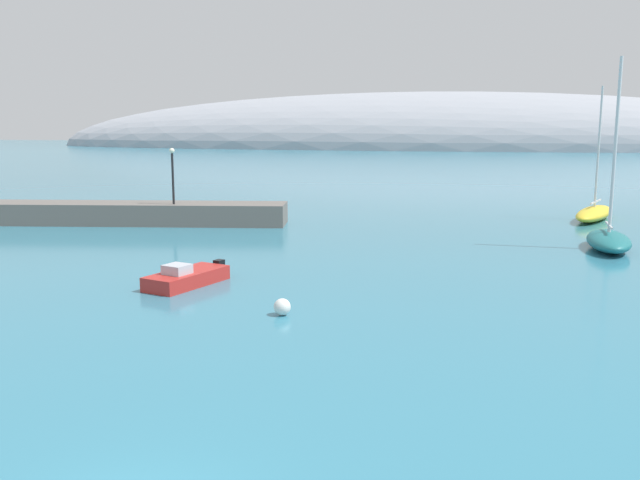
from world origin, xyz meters
name	(u,v)px	position (x,y,z in m)	size (l,w,h in m)	color
breakwater_rocks	(126,213)	(-20.11, 32.27, 0.75)	(22.60, 3.32, 1.49)	#66605B
distant_ridge	(412,148)	(-27.99, 218.89, 0.00)	(267.69, 70.93, 36.81)	#999EA8
sailboat_teal_mid_mooring	(609,239)	(11.31, 30.78, 0.62)	(2.28, 6.00, 10.45)	#1E6B70
sailboat_yellow_outer_mooring	(594,212)	(11.85, 43.63, 0.55)	(4.17, 8.30, 9.64)	yellow
motorboat_red_foreground	(187,277)	(-7.21, 16.52, 0.35)	(2.52, 4.49, 1.01)	red
mooring_buoy_white	(282,307)	(-1.70, 13.23, 0.31)	(0.62, 0.62, 0.62)	silver
harbor_lamp_post	(173,169)	(-16.37, 32.39, 3.90)	(0.36, 0.36, 3.84)	black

